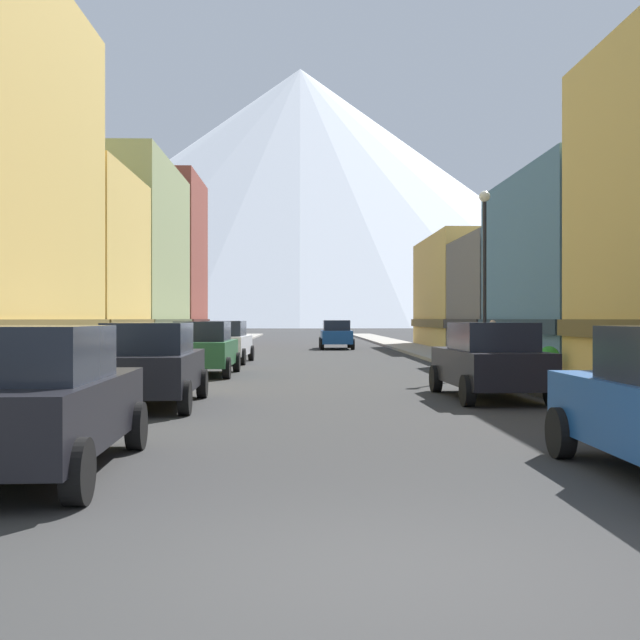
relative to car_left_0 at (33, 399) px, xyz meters
name	(u,v)px	position (x,y,z in m)	size (l,w,h in m)	color
ground_plane	(384,578)	(3.80, -3.77, -0.90)	(400.00, 400.00, 0.00)	#2D2D2D
sidewalk_left	(193,353)	(-2.45, 31.23, -0.82)	(2.50, 100.00, 0.15)	gray
sidewalk_right	(431,353)	(10.05, 31.23, -0.82)	(2.50, 100.00, 0.15)	gray
storefront_left_2	(19,272)	(-8.28, 22.48, 2.89)	(9.45, 8.07, 7.87)	#D8B259
storefront_left_3	(95,262)	(-7.96, 32.90, 4.05)	(8.81, 12.23, 10.23)	#8C9966
storefront_left_4	(128,264)	(-8.65, 43.95, 4.69)	(10.19, 8.70, 11.53)	brown
storefront_right_2	(600,275)	(14.63, 20.00, 2.66)	(6.97, 10.52, 7.39)	slate
storefront_right_3	(542,299)	(15.42, 29.65, 1.99)	(8.55, 8.17, 6.01)	#66605B
storefront_right_4	(482,295)	(14.81, 40.13, 2.51)	(7.32, 12.45, 7.09)	#D8B259
car_left_0	(33,399)	(0.00, 0.00, 0.00)	(2.20, 4.46, 1.78)	black
car_left_1	(151,364)	(0.00, 7.24, 0.00)	(2.16, 4.44, 1.78)	black
car_left_2	(204,348)	(0.00, 16.32, 0.00)	(2.10, 4.42, 1.78)	#265933
car_left_3	(225,342)	(0.00, 23.55, 0.00)	(2.22, 4.47, 1.78)	silver
car_right_1	(490,360)	(7.60, 8.62, 0.00)	(2.18, 4.45, 1.78)	black
car_driving_0	(336,334)	(5.40, 38.91, 0.00)	(2.06, 4.40, 1.78)	#19478C
potted_plant_0	(549,359)	(10.80, 14.21, -0.28)	(0.62, 0.62, 0.88)	#4C4C51
pedestrian_0	(493,345)	(10.05, 18.16, 0.02)	(0.36, 0.36, 1.67)	navy
streetlamp_right	(485,253)	(9.15, 15.63, 3.09)	(0.36, 0.36, 5.86)	black
mountain_backdrop	(300,197)	(2.96, 256.23, 42.87)	(227.01, 227.01, 87.54)	white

